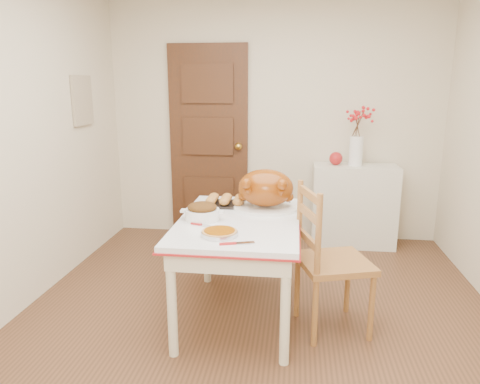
# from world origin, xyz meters

# --- Properties ---
(floor) EXTENTS (3.50, 4.00, 0.00)m
(floor) POSITION_xyz_m (0.00, 0.00, 0.00)
(floor) COLOR #462D1A
(floor) RESTS_ON ground
(wall_back) EXTENTS (3.50, 0.00, 2.50)m
(wall_back) POSITION_xyz_m (0.00, 2.00, 1.25)
(wall_back) COLOR beige
(wall_back) RESTS_ON ground
(wall_front) EXTENTS (3.50, 0.00, 2.50)m
(wall_front) POSITION_xyz_m (0.00, -2.00, 1.25)
(wall_front) COLOR beige
(wall_front) RESTS_ON ground
(door_back) EXTENTS (0.85, 0.06, 2.06)m
(door_back) POSITION_xyz_m (-0.70, 1.97, 1.03)
(door_back) COLOR #362114
(door_back) RESTS_ON ground
(photo_board) EXTENTS (0.03, 0.35, 0.45)m
(photo_board) POSITION_xyz_m (-1.73, 1.20, 1.50)
(photo_board) COLOR tan
(photo_board) RESTS_ON ground
(sideboard) EXTENTS (0.84, 0.38, 0.84)m
(sideboard) POSITION_xyz_m (0.85, 1.78, 0.42)
(sideboard) COLOR beige
(sideboard) RESTS_ON floor
(kitchen_table) EXTENTS (0.85, 1.23, 0.74)m
(kitchen_table) POSITION_xyz_m (-0.13, 0.16, 0.37)
(kitchen_table) COLOR white
(kitchen_table) RESTS_ON floor
(chair_oak) EXTENTS (0.56, 0.56, 1.01)m
(chair_oak) POSITION_xyz_m (0.52, 0.08, 0.51)
(chair_oak) COLOR #955425
(chair_oak) RESTS_ON floor
(berry_vase) EXTENTS (0.32, 0.32, 0.61)m
(berry_vase) POSITION_xyz_m (0.84, 1.78, 1.15)
(berry_vase) COLOR white
(berry_vase) RESTS_ON sideboard
(apple) EXTENTS (0.13, 0.13, 0.13)m
(apple) POSITION_xyz_m (0.65, 1.78, 0.91)
(apple) COLOR #A7191B
(apple) RESTS_ON sideboard
(turkey_platter) EXTENTS (0.54, 0.46, 0.30)m
(turkey_platter) POSITION_xyz_m (0.03, 0.42, 0.89)
(turkey_platter) COLOR #753209
(turkey_platter) RESTS_ON kitchen_table
(pumpkin_pie) EXTENTS (0.27, 0.27, 0.05)m
(pumpkin_pie) POSITION_xyz_m (-0.21, -0.20, 0.76)
(pumpkin_pie) COLOR #854001
(pumpkin_pie) RESTS_ON kitchen_table
(stuffing_dish) EXTENTS (0.37, 0.33, 0.12)m
(stuffing_dish) POSITION_xyz_m (-0.38, 0.11, 0.80)
(stuffing_dish) COLOR #4A2D0D
(stuffing_dish) RESTS_ON kitchen_table
(rolls_tray) EXTENTS (0.30, 0.24, 0.08)m
(rolls_tray) POSITION_xyz_m (-0.28, 0.50, 0.78)
(rolls_tray) COLOR #C37832
(rolls_tray) RESTS_ON kitchen_table
(pie_server) EXTENTS (0.22, 0.12, 0.01)m
(pie_server) POSITION_xyz_m (-0.08, -0.33, 0.74)
(pie_server) COLOR silver
(pie_server) RESTS_ON kitchen_table
(carving_knife) EXTENTS (0.23, 0.12, 0.01)m
(carving_knife) POSITION_xyz_m (-0.33, -0.03, 0.74)
(carving_knife) COLOR silver
(carving_knife) RESTS_ON kitchen_table
(drinking_glass) EXTENTS (0.08, 0.08, 0.12)m
(drinking_glass) POSITION_xyz_m (-0.12, 0.60, 0.80)
(drinking_glass) COLOR white
(drinking_glass) RESTS_ON kitchen_table
(shaker_pair) EXTENTS (0.09, 0.05, 0.09)m
(shaker_pair) POSITION_xyz_m (0.17, 0.63, 0.78)
(shaker_pair) COLOR white
(shaker_pair) RESTS_ON kitchen_table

